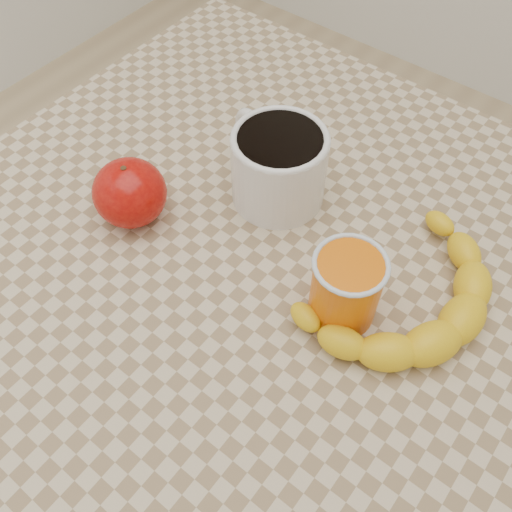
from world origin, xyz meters
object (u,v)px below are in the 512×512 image
Objects in this scene: table at (256,307)px; banana at (401,294)px; coffee_mug at (278,163)px; apple at (130,193)px; orange_juice_glass at (346,287)px.

banana is (0.15, 0.05, 0.11)m from table.
banana is at bearing -14.09° from coffee_mug.
banana is (0.31, 0.08, -0.02)m from apple.
orange_juice_glass reaches higher than banana.
apple is at bearing -169.69° from table.
table is at bearing -174.62° from orange_juice_glass.
apple is at bearing -171.64° from orange_juice_glass.
apple is (-0.11, -0.13, -0.01)m from coffee_mug.
coffee_mug reaches higher than apple.
orange_juice_glass is (0.10, 0.01, 0.13)m from table.
apple reaches higher than table.
table is 0.20m from apple.
banana is (0.20, -0.05, -0.03)m from coffee_mug.
orange_juice_glass reaches higher than table.
orange_juice_glass is (0.15, -0.09, -0.01)m from coffee_mug.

